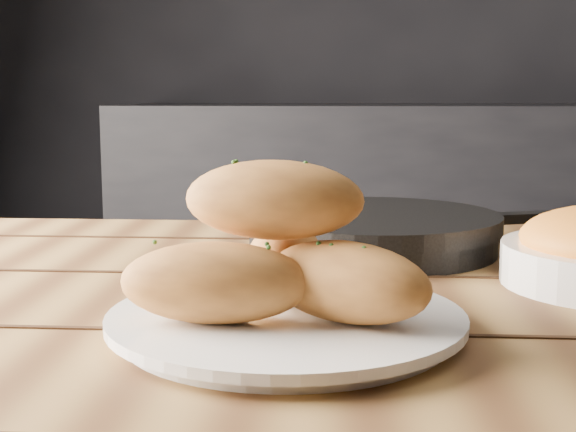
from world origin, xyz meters
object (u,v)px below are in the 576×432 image
Objects in this scene: bread_rolls at (280,256)px; skillet at (374,231)px; plate at (286,323)px; table at (401,404)px.

bread_rolls is 0.57× the size of skillet.
bread_rolls reaches higher than plate.
skillet is (0.09, 0.34, -0.04)m from bread_rolls.
table is 0.22m from bread_rolls.
plate is at bearing 30.96° from bread_rolls.
bread_rolls reaches higher than skillet.
bread_rolls is at bearing -133.82° from table.
table is 0.27m from skillet.
table is 5.49× the size of plate.
skillet is at bearing 76.75° from plate.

